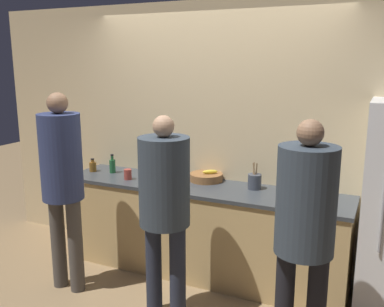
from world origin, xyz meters
name	(u,v)px	position (x,y,z in m)	size (l,w,h in m)	color
ground_plane	(185,288)	(0.00, 0.00, 0.00)	(14.00, 14.00, 0.00)	#8C704C
wall_back	(214,137)	(0.00, 0.67, 1.30)	(5.20, 0.06, 2.60)	#D6BC8C
counter	(201,229)	(0.00, 0.36, 0.44)	(2.77, 0.65, 0.89)	tan
person_left	(62,175)	(-0.98, -0.43, 1.07)	(0.36, 0.36, 1.78)	#4C4742
person_center	(164,198)	(0.04, -0.44, 1.01)	(0.40, 0.40, 1.65)	#232838
person_right	(305,221)	(1.12, -0.54, 1.03)	(0.39, 0.39, 1.69)	black
fruit_bowl	(206,177)	(-0.02, 0.52, 0.92)	(0.32, 0.32, 0.11)	brown
utensil_crock	(255,181)	(0.49, 0.46, 0.96)	(0.12, 0.12, 0.25)	#3D424C
bottle_clear	(153,170)	(-0.55, 0.41, 0.97)	(0.07, 0.07, 0.21)	silver
bottle_amber	(93,166)	(-1.26, 0.34, 0.94)	(0.07, 0.07, 0.14)	brown
bottle_green	(112,165)	(-1.03, 0.39, 0.96)	(0.06, 0.06, 0.20)	#236033
cup_white	(315,194)	(1.04, 0.39, 0.94)	(0.07, 0.07, 0.10)	white
cup_red	(128,174)	(-0.75, 0.24, 0.94)	(0.08, 0.08, 0.10)	#A33D33
potted_plant	(146,164)	(-0.68, 0.48, 1.00)	(0.13, 0.13, 0.21)	beige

